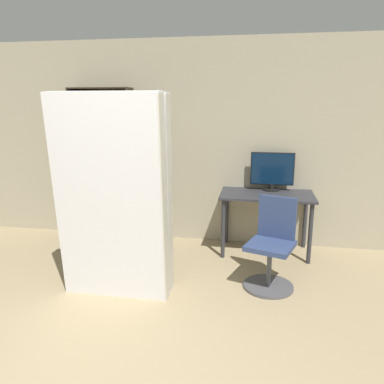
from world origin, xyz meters
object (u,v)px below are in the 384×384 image
Objects in this scene: monitor at (272,171)px; office_chair at (271,251)px; bookshelf at (98,164)px; mattress_far at (119,195)px; mattress_near at (111,200)px.

office_chair is (-0.01, -1.12, -0.65)m from monitor.
bookshelf is 1.05× the size of mattress_far.
monitor is 0.59× the size of office_chair.
mattress_far is at bearing -169.20° from office_chair.
office_chair is at bearing 10.80° from mattress_far.
office_chair is at bearing -90.46° from monitor.
office_chair is 1.72m from mattress_near.
bookshelf is 1.84m from mattress_near.
mattress_far is (-1.53, -1.41, -0.04)m from monitor.
bookshelf reaches higher than monitor.
bookshelf is at bearing 154.48° from office_chair.
bookshelf reaches higher than office_chair.
mattress_far is (0.00, 0.21, -0.00)m from mattress_near.
mattress_far is at bearing -137.33° from monitor.
monitor is 1.30m from office_chair.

